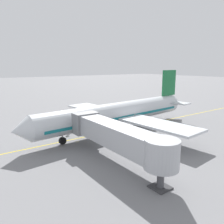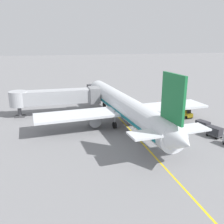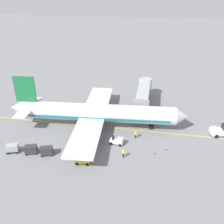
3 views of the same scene
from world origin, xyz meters
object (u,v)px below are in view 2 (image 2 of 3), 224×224
object	(u,v)px
ground_crew_wing_walker	(176,120)
ground_crew_marshaller	(158,105)
safety_cone_nose_right	(140,102)
baggage_tug_trailing	(144,109)
baggage_cart_second_in_train	(215,131)
baggage_tug_lead	(186,114)
jet_bridge	(56,97)
ground_crew_loader	(126,105)
parked_airliner	(124,106)
safety_cone_nose_left	(131,101)
pushback_tractor	(92,90)
baggage_cart_front	(203,125)

from	to	relation	value
ground_crew_wing_walker	ground_crew_marshaller	xyz separation A→B (m)	(1.29, 10.17, 0.00)
safety_cone_nose_right	ground_crew_marshaller	bearing A→B (deg)	-68.57
baggage_tug_trailing	baggage_cart_second_in_train	xyz separation A→B (m)	(5.67, -14.61, 0.24)
baggage_cart_second_in_train	ground_crew_marshaller	bearing A→B (deg)	96.54
baggage_tug_lead	safety_cone_nose_right	xyz separation A→B (m)	(-5.00, 11.72, -0.42)
baggage_tug_trailing	jet_bridge	bearing A→B (deg)	168.25
ground_crew_wing_walker	ground_crew_loader	distance (m)	12.72
parked_airliner	safety_cone_nose_left	size ratio (longest dim) A/B	63.31
ground_crew_wing_walker	safety_cone_nose_left	xyz separation A→B (m)	(-2.25, 17.45, -0.66)
jet_bridge	safety_cone_nose_right	bearing A→B (deg)	10.74
parked_airliner	baggage_tug_lead	xyz separation A→B (m)	(12.55, 0.69, -2.47)
ground_crew_marshaller	ground_crew_wing_walker	bearing A→B (deg)	-97.25
ground_crew_marshaller	jet_bridge	bearing A→B (deg)	175.15
safety_cone_nose_right	baggage_tug_lead	bearing A→B (deg)	-66.89
baggage_cart_second_in_train	safety_cone_nose_right	bearing A→B (deg)	100.35
parked_airliner	ground_crew_marshaller	world-z (taller)	parked_airliner
pushback_tractor	baggage_cart_front	world-z (taller)	pushback_tractor
pushback_tractor	safety_cone_nose_left	world-z (taller)	pushback_tractor
jet_bridge	baggage_cart_second_in_train	xyz separation A→B (m)	(22.63, -18.13, -2.51)
baggage_tug_trailing	safety_cone_nose_right	size ratio (longest dim) A/B	4.48
ground_crew_loader	ground_crew_wing_walker	bearing A→B (deg)	-65.79
baggage_tug_lead	ground_crew_wing_walker	xyz separation A→B (m)	(-4.21, -3.75, 0.24)
jet_bridge	baggage_tug_lead	world-z (taller)	jet_bridge
baggage_cart_second_in_train	baggage_cart_front	bearing A→B (deg)	91.65
baggage_tug_lead	safety_cone_nose_left	size ratio (longest dim) A/B	4.43
ground_crew_marshaller	safety_cone_nose_left	xyz separation A→B (m)	(-3.55, 7.28, -0.66)
jet_bridge	baggage_tug_lead	size ratio (longest dim) A/B	6.55
parked_airliner	ground_crew_wing_walker	xyz separation A→B (m)	(8.34, -3.06, -2.23)
jet_bridge	ground_crew_wing_walker	xyz separation A→B (m)	(19.46, -11.93, -2.51)
baggage_cart_front	ground_crew_loader	world-z (taller)	ground_crew_loader
pushback_tractor	ground_crew_marshaller	xyz separation A→B (m)	(10.81, -18.44, -0.15)
baggage_cart_second_in_train	parked_airliner	bearing A→B (deg)	141.17
parked_airliner	safety_cone_nose_left	bearing A→B (deg)	67.08
ground_crew_loader	safety_cone_nose_right	distance (m)	5.92
jet_bridge	baggage_tug_lead	xyz separation A→B (m)	(23.67, -8.18, -2.75)
ground_crew_loader	jet_bridge	bearing A→B (deg)	178.67
baggage_tug_trailing	ground_crew_loader	distance (m)	4.20
baggage_tug_lead	baggage_cart_front	world-z (taller)	baggage_tug_lead
baggage_cart_front	ground_crew_wing_walker	xyz separation A→B (m)	(-3.09, 3.25, 0.00)
baggage_tug_lead	safety_cone_nose_right	bearing A→B (deg)	113.11
jet_bridge	pushback_tractor	world-z (taller)	jet_bridge
ground_crew_wing_walker	ground_crew_marshaller	size ratio (longest dim) A/B	1.00
pushback_tractor	baggage_cart_second_in_train	distance (m)	37.05
baggage_tug_lead	ground_crew_loader	xyz separation A→B (m)	(-9.43, 7.85, 0.24)
jet_bridge	ground_crew_marshaller	bearing A→B (deg)	-4.85
jet_bridge	safety_cone_nose_right	world-z (taller)	jet_bridge
baggage_cart_second_in_train	ground_crew_wing_walker	distance (m)	6.97
ground_crew_marshaller	parked_airliner	bearing A→B (deg)	-143.57
baggage_tug_trailing	ground_crew_wing_walker	world-z (taller)	ground_crew_wing_walker
parked_airliner	safety_cone_nose_right	world-z (taller)	parked_airliner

